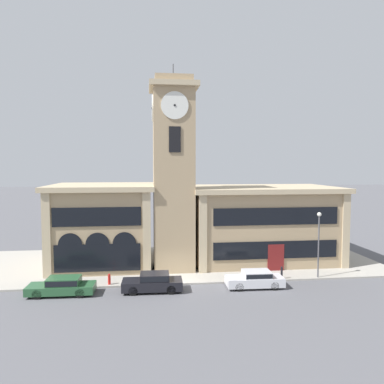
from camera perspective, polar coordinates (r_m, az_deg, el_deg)
The scene contains 11 objects.
ground_plane at distance 31.06m, azimuth -2.19°, elevation -14.04°, with size 300.00×300.00×0.00m, color #56565B.
sidewalk_kerb at distance 37.61m, azimuth -3.03°, elevation -10.70°, with size 40.25×13.73×0.15m.
clock_tower at distance 34.11m, azimuth -2.85°, elevation 2.66°, with size 4.31×4.31×18.69m.
town_hall_left_wing at distance 37.34m, azimuth -13.34°, elevation -4.85°, with size 9.76×9.65×7.82m.
town_hall_right_wing at distance 38.85m, azimuth 10.50°, elevation -4.69°, with size 14.72×9.65×7.53m.
parked_car_near at distance 30.31m, azimuth -19.16°, elevation -13.32°, with size 4.94×1.92×1.33m.
parked_car_mid at distance 29.62m, azimuth -5.96°, elevation -13.46°, with size 4.62×1.95×1.41m.
parked_car_far at distance 30.80m, azimuth 9.61°, elevation -12.89°, with size 4.54×1.96×1.32m.
street_lamp at distance 33.51m, azimuth 18.76°, elevation -6.16°, with size 0.36×0.36×5.57m.
bollard at distance 32.94m, azimuth 13.50°, elevation -11.87°, with size 0.18×0.18×1.06m.
fire_hydrant at distance 31.38m, azimuth -12.49°, elevation -12.85°, with size 0.22×0.22×0.87m.
Camera 1 is at (-2.33, -29.44, 9.62)m, focal length 35.00 mm.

